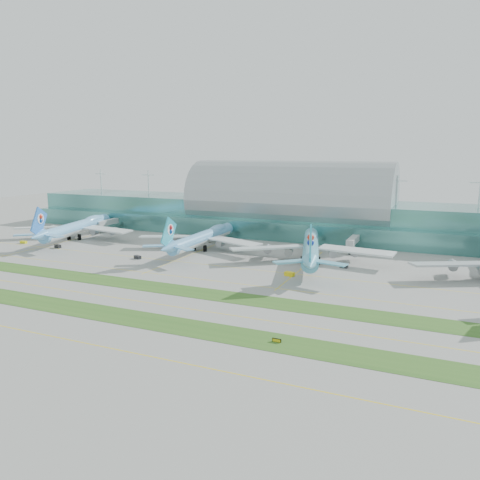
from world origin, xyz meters
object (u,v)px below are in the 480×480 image
at_px(airliner_c, 311,246).
at_px(taxiway_sign_east, 277,340).
at_px(airliner_a, 78,226).
at_px(airliner_b, 203,237).
at_px(terminal, 290,210).

height_order(airliner_c, taxiway_sign_east, airliner_c).
relative_size(airliner_a, airliner_b, 1.05).
distance_m(airliner_c, taxiway_sign_east, 93.08).
bearing_deg(airliner_a, airliner_b, -11.71).
bearing_deg(airliner_c, taxiway_sign_east, -94.77).
bearing_deg(airliner_c, airliner_b, 160.92).
distance_m(terminal, taxiway_sign_east, 163.93).
relative_size(terminal, taxiway_sign_east, 136.56).
xyz_separation_m(airliner_b, airliner_c, (56.44, -4.50, 0.53)).
xyz_separation_m(terminal, airliner_b, (-25.82, -60.62, -7.79)).
distance_m(airliner_a, airliner_c, 135.83).
xyz_separation_m(terminal, airliner_a, (-105.18, -62.02, -7.40)).
relative_size(airliner_b, taxiway_sign_east, 30.41).
bearing_deg(terminal, airliner_c, -64.82).
bearing_deg(airliner_c, airliner_a, 164.17).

